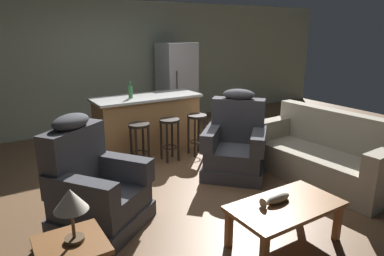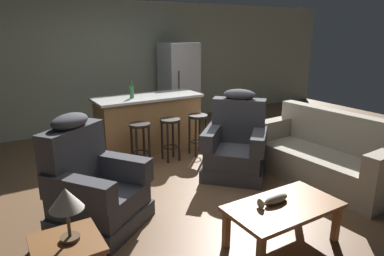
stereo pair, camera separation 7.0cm
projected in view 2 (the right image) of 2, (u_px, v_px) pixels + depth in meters
ground_plane at (189, 177)px, 4.88m from camera, size 12.00×12.00×0.00m
back_wall at (112, 66)px, 7.09m from camera, size 12.00×0.05×2.60m
coffee_table at (283, 210)px, 3.26m from camera, size 1.10×0.60×0.42m
fish_figurine at (274, 200)px, 3.25m from camera, size 0.34×0.10×0.10m
couch at (325, 157)px, 4.69m from camera, size 0.95×1.95×0.94m
recliner_near_lamp at (93, 187)px, 3.60m from camera, size 1.17×1.17×1.20m
recliner_near_island at (236, 145)px, 4.91m from camera, size 1.19×1.19×1.20m
end_table at (68, 254)px, 2.47m from camera, size 0.48×0.48×0.56m
table_lamp at (66, 201)px, 2.38m from camera, size 0.24×0.24×0.41m
kitchen_island at (149, 123)px, 5.86m from camera, size 1.80×0.70×0.95m
bar_stool_left at (140, 137)px, 5.13m from camera, size 0.32×0.32×0.68m
bar_stool_middle at (170, 132)px, 5.38m from camera, size 0.32×0.32×0.68m
bar_stool_right at (198, 127)px, 5.64m from camera, size 0.32×0.32×0.68m
refrigerator at (179, 85)px, 7.36m from camera, size 0.70×0.69×1.76m
bottle_tall_green at (132, 92)px, 5.53m from camera, size 0.07×0.07×0.27m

